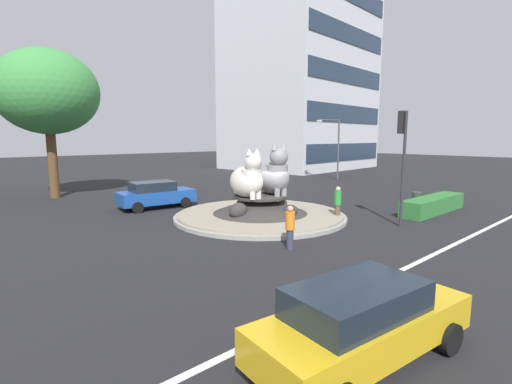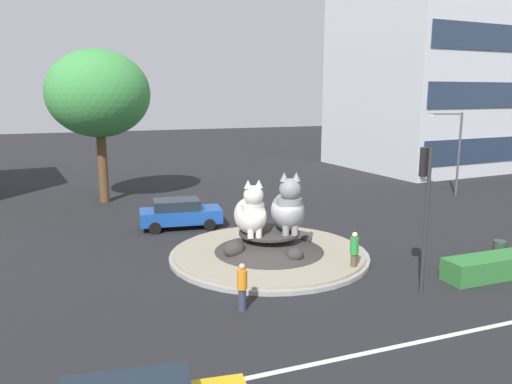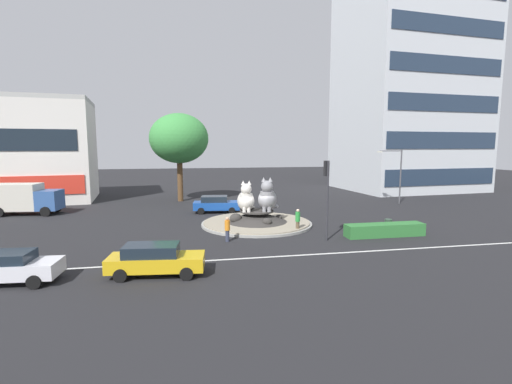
% 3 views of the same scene
% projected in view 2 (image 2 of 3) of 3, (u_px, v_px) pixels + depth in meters
% --- Properties ---
extents(ground_plane, '(160.00, 160.00, 0.00)m').
position_uv_depth(ground_plane, '(269.00, 257.00, 22.58)').
color(ground_plane, black).
extents(lane_centreline, '(112.00, 0.20, 0.01)m').
position_uv_depth(lane_centreline, '(383.00, 350.00, 14.40)').
color(lane_centreline, silver).
rests_on(lane_centreline, ground).
extents(roundabout_island, '(9.08, 9.08, 1.20)m').
position_uv_depth(roundabout_island, '(269.00, 247.00, 22.47)').
color(roundabout_island, gray).
rests_on(roundabout_island, ground).
extents(cat_statue_white, '(1.83, 2.61, 2.52)m').
position_uv_depth(cat_statue_white, '(251.00, 214.00, 21.80)').
color(cat_statue_white, silver).
rests_on(cat_statue_white, roundabout_island).
extents(cat_statue_grey, '(2.33, 2.81, 2.78)m').
position_uv_depth(cat_statue_grey, '(288.00, 209.00, 22.28)').
color(cat_statue_grey, gray).
rests_on(cat_statue_grey, roundabout_island).
extents(traffic_light_mast, '(0.36, 0.46, 5.47)m').
position_uv_depth(traffic_light_mast, '(425.00, 194.00, 17.75)').
color(traffic_light_mast, '#2D2D33').
rests_on(traffic_light_mast, ground).
extents(clipped_hedge_strip, '(5.82, 1.20, 0.90)m').
position_uv_depth(clipped_hedge_strip, '(506.00, 264.00, 20.25)').
color(clipped_hedge_strip, '#2D7033').
rests_on(clipped_hedge_strip, ground).
extents(broadleaf_tree_behind_island, '(6.75, 6.75, 10.20)m').
position_uv_depth(broadleaf_tree_behind_island, '(98.00, 94.00, 32.45)').
color(broadleaf_tree_behind_island, brown).
rests_on(broadleaf_tree_behind_island, ground).
extents(streetlight_arm, '(2.59, 0.88, 6.01)m').
position_uv_depth(streetlight_arm, '(454.00, 146.00, 35.34)').
color(streetlight_arm, '#4C4C51').
rests_on(streetlight_arm, ground).
extents(pedestrian_orange_shirt, '(0.36, 0.36, 1.70)m').
position_uv_depth(pedestrian_orange_shirt, '(242.00, 286.00, 16.85)').
color(pedestrian_orange_shirt, '#33384C').
rests_on(pedestrian_orange_shirt, ground).
extents(pedestrian_green_shirt, '(0.36, 0.36, 1.76)m').
position_uv_depth(pedestrian_green_shirt, '(354.00, 251.00, 20.38)').
color(pedestrian_green_shirt, brown).
rests_on(pedestrian_green_shirt, ground).
extents(sedan_on_far_lane, '(4.62, 2.45, 1.62)m').
position_uv_depth(sedan_on_far_lane, '(180.00, 213.00, 27.24)').
color(sedan_on_far_lane, '#19479E').
rests_on(sedan_on_far_lane, ground).
extents(litter_bin, '(0.56, 0.56, 0.90)m').
position_uv_depth(litter_bin, '(499.00, 250.00, 22.02)').
color(litter_bin, '#2D4233').
rests_on(litter_bin, ground).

